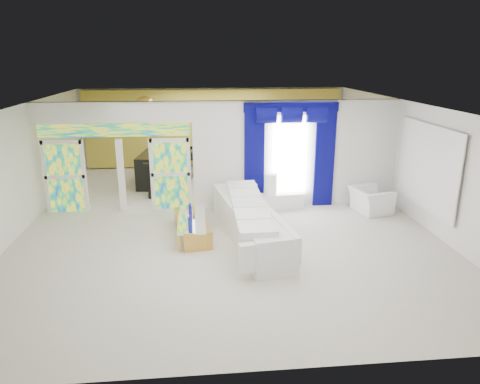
{
  "coord_description": "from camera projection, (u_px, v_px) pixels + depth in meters",
  "views": [
    {
      "loc": [
        -0.66,
        -11.01,
        4.13
      ],
      "look_at": [
        0.3,
        -1.2,
        1.1
      ],
      "focal_mm": 33.05,
      "sensor_mm": 36.0,
      "label": 1
    }
  ],
  "objects": [
    {
      "name": "floor",
      "position": [
        224.0,
        219.0,
        11.75
      ],
      "size": [
        12.0,
        12.0,
        0.0
      ],
      "primitive_type": "plane",
      "color": "#B7AF9E",
      "rests_on": "ground"
    },
    {
      "name": "dividing_wall",
      "position": [
        298.0,
        154.0,
        12.46
      ],
      "size": [
        5.7,
        0.18,
        3.0
      ],
      "primitive_type": "cube",
      "color": "white",
      "rests_on": "ground"
    },
    {
      "name": "dividing_header",
      "position": [
        113.0,
        112.0,
        11.64
      ],
      "size": [
        4.3,
        0.18,
        0.55
      ],
      "primitive_type": "cube",
      "color": "white",
      "rests_on": "dividing_wall"
    },
    {
      "name": "stained_panel_left",
      "position": [
        65.0,
        177.0,
        12.01
      ],
      "size": [
        0.95,
        0.04,
        2.0
      ],
      "primitive_type": "cube",
      "color": "#994C3F",
      "rests_on": "ground"
    },
    {
      "name": "stained_panel_right",
      "position": [
        171.0,
        174.0,
        12.28
      ],
      "size": [
        0.95,
        0.04,
        2.0
      ],
      "primitive_type": "cube",
      "color": "#994C3F",
      "rests_on": "ground"
    },
    {
      "name": "stained_transom",
      "position": [
        115.0,
        130.0,
        11.78
      ],
      "size": [
        4.0,
        0.05,
        0.35
      ],
      "primitive_type": "cube",
      "color": "#994C3F",
      "rests_on": "dividing_header"
    },
    {
      "name": "window_pane",
      "position": [
        289.0,
        157.0,
        12.36
      ],
      "size": [
        1.0,
        0.02,
        2.3
      ],
      "primitive_type": "cube",
      "color": "white",
      "rests_on": "dividing_wall"
    },
    {
      "name": "blue_drape_left",
      "position": [
        254.0,
        159.0,
        12.25
      ],
      "size": [
        0.55,
        0.1,
        2.8
      ],
      "primitive_type": "cube",
      "color": "#040342",
      "rests_on": "ground"
    },
    {
      "name": "blue_drape_right",
      "position": [
        325.0,
        158.0,
        12.44
      ],
      "size": [
        0.55,
        0.1,
        2.8
      ],
      "primitive_type": "cube",
      "color": "#040342",
      "rests_on": "ground"
    },
    {
      "name": "blue_pelmet",
      "position": [
        291.0,
        107.0,
        11.93
      ],
      "size": [
        2.6,
        0.12,
        0.25
      ],
      "primitive_type": "cube",
      "color": "#040342",
      "rests_on": "dividing_wall"
    },
    {
      "name": "wall_mirror",
      "position": [
        428.0,
        167.0,
        10.81
      ],
      "size": [
        0.04,
        2.7,
        1.9
      ],
      "primitive_type": "cube",
      "color": "white",
      "rests_on": "ground"
    },
    {
      "name": "gold_curtains",
      "position": [
        214.0,
        128.0,
        16.93
      ],
      "size": [
        9.7,
        0.12,
        2.9
      ],
      "primitive_type": "cube",
      "color": "gold",
      "rests_on": "ground"
    },
    {
      "name": "white_sofa",
      "position": [
        249.0,
        223.0,
        10.38
      ],
      "size": [
        1.52,
        4.24,
        0.79
      ],
      "primitive_type": "cube",
      "rotation": [
        0.0,
        0.0,
        0.16
      ],
      "color": "white",
      "rests_on": "ground"
    },
    {
      "name": "coffee_table",
      "position": [
        192.0,
        227.0,
        10.59
      ],
      "size": [
        0.93,
        1.99,
        0.43
      ],
      "primitive_type": "cube",
      "rotation": [
        0.0,
        0.0,
        0.16
      ],
      "color": "gold",
      "rests_on": "ground"
    },
    {
      "name": "console_table",
      "position": [
        281.0,
        201.0,
        12.54
      ],
      "size": [
        1.31,
        0.51,
        0.43
      ],
      "primitive_type": "cube",
      "rotation": [
        0.0,
        0.0,
        0.08
      ],
      "color": "white",
      "rests_on": "ground"
    },
    {
      "name": "table_lamp",
      "position": [
        270.0,
        184.0,
        12.36
      ],
      "size": [
        0.36,
        0.36,
        0.58
      ],
      "primitive_type": "cylinder",
      "color": "white",
      "rests_on": "console_table"
    },
    {
      "name": "armchair",
      "position": [
        371.0,
        200.0,
        12.17
      ],
      "size": [
        1.11,
        1.21,
        0.68
      ],
      "primitive_type": "imported",
      "rotation": [
        0.0,
        0.0,
        1.78
      ],
      "color": "white",
      "rests_on": "ground"
    },
    {
      "name": "grand_piano",
      "position": [
        166.0,
        168.0,
        14.9
      ],
      "size": [
        1.84,
        2.27,
        1.05
      ],
      "primitive_type": "cube",
      "rotation": [
        0.0,
        0.0,
        -0.13
      ],
      "color": "black",
      "rests_on": "ground"
    },
    {
      "name": "piano_bench",
      "position": [
        163.0,
        193.0,
        13.49
      ],
      "size": [
        0.89,
        0.44,
        0.28
      ],
      "primitive_type": "cube",
      "rotation": [
        0.0,
        0.0,
        -0.13
      ],
      "color": "black",
      "rests_on": "ground"
    },
    {
      "name": "tv_console",
      "position": [
        75.0,
        182.0,
        13.68
      ],
      "size": [
        0.64,
        0.59,
        0.84
      ],
      "primitive_type": "cube",
      "rotation": [
        0.0,
        0.0,
        0.13
      ],
      "color": "tan",
      "rests_on": "ground"
    },
    {
      "name": "chandelier",
      "position": [
        144.0,
        105.0,
        13.99
      ],
      "size": [
        0.6,
        0.6,
        0.6
      ],
      "primitive_type": "sphere",
      "color": "gold",
      "rests_on": "ceiling"
    },
    {
      "name": "decanters",
      "position": [
        190.0,
        216.0,
        10.44
      ],
      "size": [
        0.15,
        1.13,
        0.29
      ],
      "color": "navy",
      "rests_on": "coffee_table"
    }
  ]
}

